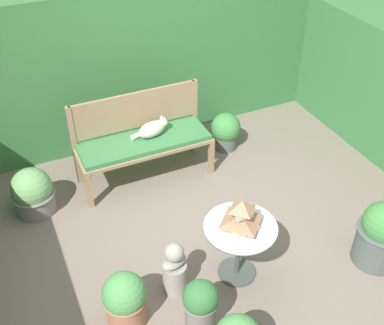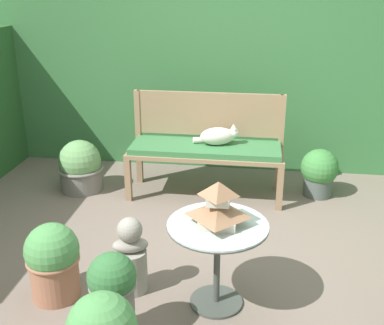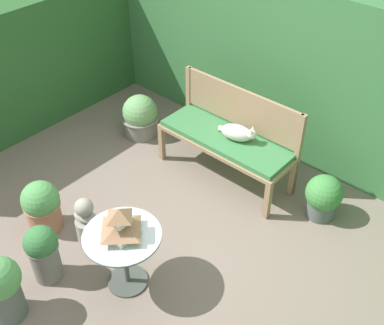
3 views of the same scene
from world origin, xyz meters
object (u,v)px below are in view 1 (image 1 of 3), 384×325
cat (152,129)px  pagoda_birdhouse (241,216)px  garden_bust (175,270)px  potted_plant_patio_mid (200,307)px  potted_plant_bench_left (381,234)px  potted_plant_hedge_corner (226,131)px  potted_plant_path_edge (125,300)px  patio_table (240,237)px  garden_bench (144,145)px  potted_plant_table_near (33,193)px

cat → pagoda_birdhouse: size_ratio=1.45×
pagoda_birdhouse → garden_bust: (-0.61, 0.07, -0.48)m
cat → potted_plant_patio_mid: bearing=-116.9°
potted_plant_bench_left → potted_plant_hedge_corner: potted_plant_bench_left is taller
potted_plant_path_edge → potted_plant_patio_mid: (0.54, -0.35, 0.04)m
pagoda_birdhouse → potted_plant_bench_left: pagoda_birdhouse is taller
patio_table → potted_plant_path_edge: bearing=-176.3°
garden_bench → potted_plant_path_edge: potted_plant_path_edge is taller
garden_bench → potted_plant_bench_left: 2.69m
potted_plant_patio_mid → garden_bust: bearing=92.4°
garden_bust → potted_plant_hedge_corner: size_ratio=1.17×
pagoda_birdhouse → potted_plant_path_edge: 1.22m
potted_plant_bench_left → potted_plant_table_near: size_ratio=1.30×
potted_plant_table_near → patio_table: bearing=-47.0°
cat → garden_bust: cat is taller
potted_plant_path_edge → patio_table: bearing=3.7°
garden_bust → potted_plant_patio_mid: bearing=-104.3°
pagoda_birdhouse → cat: bearing=95.0°
potted_plant_hedge_corner → garden_bust: bearing=-129.0°
potted_plant_hedge_corner → potted_plant_patio_mid: bearing=-122.1°
potted_plant_path_edge → potted_plant_hedge_corner: (2.00, 1.98, -0.03)m
cat → potted_plant_path_edge: 2.13m
potted_plant_bench_left → garden_bench: bearing=126.5°
garden_bench → pagoda_birdhouse: bearing=-80.9°
cat → garden_bust: bearing=-120.6°
cat → potted_plant_patio_mid: cat is taller
cat → potted_plant_bench_left: size_ratio=0.66×
patio_table → cat: bearing=95.0°
pagoda_birdhouse → garden_bust: pagoda_birdhouse is taller
cat → patio_table: (0.16, -1.79, -0.15)m
cat → potted_plant_bench_left: (1.48, -2.21, -0.29)m
potted_plant_bench_left → potted_plant_path_edge: 2.47m
garden_bust → potted_plant_bench_left: potted_plant_bench_left is taller
patio_table → garden_bust: patio_table is taller
pagoda_birdhouse → potted_plant_hedge_corner: (0.87, 1.91, -0.50)m
garden_bench → potted_plant_hedge_corner: garden_bench is taller
garden_bench → potted_plant_bench_left: size_ratio=2.21×
potted_plant_patio_mid → potted_plant_hedge_corner: bearing=57.9°
patio_table → potted_plant_hedge_corner: bearing=65.4°
patio_table → potted_plant_table_near: (-1.59, 1.71, -0.24)m
garden_bust → potted_plant_hedge_corner: 2.37m
potted_plant_table_near → cat: bearing=3.4°
potted_plant_patio_mid → cat: bearing=78.9°
patio_table → pagoda_birdhouse: size_ratio=2.08×
potted_plant_bench_left → potted_plant_patio_mid: size_ratio=1.17×
garden_bust → potted_plant_hedge_corner: bearing=34.3°
pagoda_birdhouse → potted_plant_table_near: size_ratio=0.59×
garden_bench → patio_table: 1.77m
pagoda_birdhouse → potted_plant_patio_mid: 0.84m
garden_bust → potted_plant_bench_left: size_ratio=0.82×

